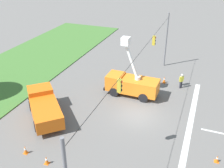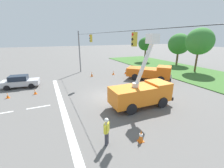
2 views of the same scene
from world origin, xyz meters
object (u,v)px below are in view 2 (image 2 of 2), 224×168
at_px(traffic_cone_near_bucket, 35,92).
at_px(traffic_cone_lane_edge_a, 7,95).
at_px(tree_far_west, 146,44).
at_px(road_worker, 107,130).
at_px(tree_centre, 200,41).
at_px(utility_truck_bucket_lift, 141,92).
at_px(utility_truck_support_near, 150,72).
at_px(sedan_silver, 20,81).
at_px(traffic_cone_mid_left, 126,72).
at_px(tree_west, 179,44).
at_px(traffic_cone_foreground_left, 141,136).
at_px(traffic_cone_lane_edge_b, 113,73).
at_px(traffic_cone_foreground_right, 92,74).

height_order(traffic_cone_near_bucket, traffic_cone_lane_edge_a, traffic_cone_lane_edge_a).
xyz_separation_m(tree_far_west, traffic_cone_near_bucket, (14.55, -25.55, -4.18)).
bearing_deg(tree_far_west, road_worker, -39.83).
xyz_separation_m(tree_centre, utility_truck_bucket_lift, (8.04, -17.55, -4.05)).
bearing_deg(utility_truck_support_near, sedan_silver, -102.61).
relative_size(tree_centre, traffic_cone_mid_left, 10.49).
distance_m(tree_centre, traffic_cone_lane_edge_a, 29.71).
xyz_separation_m(road_worker, traffic_cone_near_bucket, (-11.02, -4.23, -0.70)).
xyz_separation_m(tree_west, traffic_cone_lane_edge_a, (7.37, -31.77, -4.40)).
distance_m(traffic_cone_foreground_left, traffic_cone_near_bucket, 13.20).
bearing_deg(traffic_cone_lane_edge_b, tree_centre, 74.11).
xyz_separation_m(tree_centre, road_worker, (11.58, -22.42, -4.45)).
distance_m(tree_west, traffic_cone_lane_edge_a, 32.91).
bearing_deg(road_worker, tree_far_west, 140.17).
xyz_separation_m(utility_truck_bucket_lift, traffic_cone_foreground_left, (4.16, -2.86, -0.98)).
height_order(traffic_cone_foreground_right, traffic_cone_mid_left, traffic_cone_foreground_right).
relative_size(tree_west, tree_centre, 0.90).
relative_size(road_worker, traffic_cone_mid_left, 2.39).
height_order(tree_centre, utility_truck_support_near, tree_centre).
height_order(traffic_cone_foreground_right, traffic_cone_lane_edge_b, traffic_cone_foreground_right).
bearing_deg(traffic_cone_foreground_left, sedan_silver, -151.97).
xyz_separation_m(traffic_cone_mid_left, traffic_cone_lane_edge_b, (-0.36, -2.18, -0.01)).
relative_size(tree_centre, utility_truck_bucket_lift, 1.20).
height_order(road_worker, traffic_cone_foreground_right, road_worker).
bearing_deg(road_worker, traffic_cone_lane_edge_a, -147.95).
relative_size(sedan_silver, traffic_cone_foreground_right, 5.59).
height_order(sedan_silver, traffic_cone_foreground_left, sedan_silver).
distance_m(utility_truck_bucket_lift, sedan_silver, 15.39).
height_order(tree_far_west, traffic_cone_foreground_right, tree_far_west).
bearing_deg(traffic_cone_mid_left, traffic_cone_foreground_right, -96.80).
distance_m(tree_far_west, sedan_silver, 29.73).
distance_m(tree_far_west, traffic_cone_lane_edge_a, 32.01).
bearing_deg(tree_far_west, utility_truck_support_near, -33.76).
relative_size(tree_far_west, traffic_cone_lane_edge_b, 8.55).
bearing_deg(utility_truck_bucket_lift, traffic_cone_foreground_right, -175.84).
distance_m(traffic_cone_foreground_left, traffic_cone_lane_edge_b, 17.35).
bearing_deg(tree_far_west, traffic_cone_lane_edge_a, -62.54).
xyz_separation_m(traffic_cone_near_bucket, traffic_cone_lane_edge_a, (0.09, -2.62, 0.00)).
distance_m(sedan_silver, traffic_cone_lane_edge_a, 3.63).
bearing_deg(tree_west, traffic_cone_mid_left, -79.16).
relative_size(traffic_cone_foreground_left, traffic_cone_near_bucket, 1.33).
xyz_separation_m(tree_west, utility_truck_support_near, (7.74, -13.64, -3.54)).
height_order(utility_truck_bucket_lift, traffic_cone_foreground_right, utility_truck_bucket_lift).
relative_size(tree_far_west, utility_truck_support_near, 0.98).
bearing_deg(sedan_silver, traffic_cone_foreground_right, 99.66).
bearing_deg(traffic_cone_mid_left, utility_truck_bucket_lift, -22.88).
xyz_separation_m(utility_truck_bucket_lift, traffic_cone_mid_left, (-11.87, 5.01, -1.03)).
bearing_deg(tree_far_west, traffic_cone_foreground_left, -36.41).
height_order(tree_west, traffic_cone_mid_left, tree_west).
bearing_deg(traffic_cone_near_bucket, utility_truck_support_near, 88.30).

